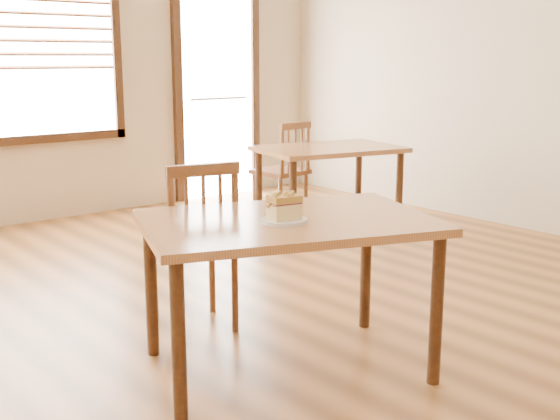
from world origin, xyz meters
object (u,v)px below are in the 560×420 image
cafe_table_second (329,159)px  plate (284,221)px  cake_slice (284,206)px  cafe_chair_main (195,245)px  cafe_table_main (287,236)px  cafe_chair_second (283,170)px

cafe_table_second → plate: size_ratio=6.20×
cake_slice → plate: bearing=23.9°
cafe_chair_main → cake_slice: cafe_chair_main is taller
cafe_chair_main → plate: (-0.00, -0.76, 0.27)m
cafe_table_main → cafe_table_second: (1.98, 1.81, -0.02)m
cafe_table_second → cake_slice: bearing=-124.9°
cafe_chair_main → plate: cafe_chair_main is taller
cafe_table_main → plate: plate is taller
cafe_chair_main → cake_slice: (-0.01, -0.76, 0.34)m
plate → cake_slice: (-0.00, -0.00, 0.07)m
cafe_chair_second → plate: 3.31m
cafe_chair_second → cake_slice: cafe_chair_second is taller
cafe_table_main → cafe_chair_second: (2.04, 2.47, -0.20)m
cafe_chair_second → cafe_chair_main: bearing=34.2°
cafe_table_main → cafe_chair_main: 0.73m
cafe_chair_main → cafe_table_second: bearing=-138.2°
cafe_table_main → cafe_table_second: 2.68m
cafe_table_main → cafe_chair_main: bearing=115.8°
cafe_table_main → cafe_chair_main: size_ratio=1.61×
cafe_chair_second → cafe_table_main: bearing=44.6°
cafe_table_second → cafe_chair_second: cafe_chair_second is taller
cafe_chair_second → plate: size_ratio=4.42×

